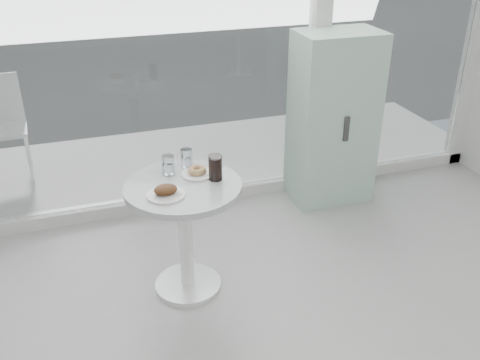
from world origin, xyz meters
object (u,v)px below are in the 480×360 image
object	(u,v)px
plate_fritter	(166,191)
cola_glass	(215,168)
mint_cabinet	(333,119)
plate_donut	(197,172)
water_tumbler_a	(168,166)
main_table	(184,215)
water_tumbler_b	(187,159)
patio_chair	(2,121)

from	to	relation	value
plate_fritter	cola_glass	distance (m)	0.35
mint_cabinet	plate_donut	xyz separation A→B (m)	(-1.33, -0.75, 0.08)
plate_donut	water_tumbler_a	distance (m)	0.19
water_tumbler_a	main_table	bearing A→B (deg)	-73.17
water_tumbler_b	water_tumbler_a	bearing A→B (deg)	-154.19
main_table	cola_glass	bearing A→B (deg)	1.26
main_table	water_tumbler_a	distance (m)	0.33
mint_cabinet	water_tumbler_a	bearing A→B (deg)	-154.82
main_table	mint_cabinet	xyz separation A→B (m)	(1.45, 0.85, 0.16)
mint_cabinet	patio_chair	world-z (taller)	mint_cabinet
patio_chair	water_tumbler_a	world-z (taller)	patio_chair
mint_cabinet	plate_donut	world-z (taller)	mint_cabinet
main_table	water_tumbler_b	distance (m)	0.37
plate_fritter	plate_donut	size ratio (longest dim) A/B	1.13
plate_fritter	patio_chair	bearing A→B (deg)	116.25
plate_fritter	plate_donut	xyz separation A→B (m)	(0.24, 0.20, -0.01)
plate_donut	cola_glass	size ratio (longest dim) A/B	1.25
main_table	plate_fritter	distance (m)	0.29
water_tumbler_a	cola_glass	world-z (taller)	cola_glass
main_table	plate_fritter	bearing A→B (deg)	-138.60
water_tumbler_a	cola_glass	bearing A→B (deg)	-32.17
main_table	cola_glass	size ratio (longest dim) A/B	4.81
water_tumbler_a	cola_glass	xyz separation A→B (m)	(0.26, -0.16, 0.02)
mint_cabinet	plate_fritter	bearing A→B (deg)	-147.91
mint_cabinet	water_tumbler_b	bearing A→B (deg)	-154.96
plate_fritter	plate_donut	world-z (taller)	plate_fritter
plate_fritter	water_tumbler_b	bearing A→B (deg)	59.17
patio_chair	cola_glass	world-z (taller)	patio_chair
plate_donut	water_tumbler_b	size ratio (longest dim) A/B	1.65
plate_fritter	water_tumbler_b	world-z (taller)	water_tumbler_b
mint_cabinet	water_tumbler_b	world-z (taller)	mint_cabinet
mint_cabinet	water_tumbler_b	xyz separation A→B (m)	(-1.37, -0.62, 0.11)
main_table	mint_cabinet	size ratio (longest dim) A/B	0.54
water_tumbler_b	main_table	bearing A→B (deg)	-109.45
patio_chair	cola_glass	xyz separation A→B (m)	(1.39, -2.04, 0.28)
mint_cabinet	cola_glass	bearing A→B (deg)	-144.97
main_table	water_tumbler_b	size ratio (longest dim) A/B	6.36
patio_chair	plate_fritter	size ratio (longest dim) A/B	4.06
plate_fritter	mint_cabinet	bearing A→B (deg)	31.29
water_tumbler_b	cola_glass	bearing A→B (deg)	-60.86
mint_cabinet	main_table	bearing A→B (deg)	-148.86
water_tumbler_a	cola_glass	distance (m)	0.31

